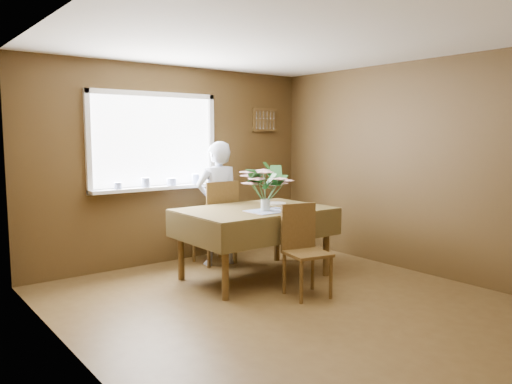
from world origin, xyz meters
TOP-DOWN VIEW (x-y plane):
  - floor at (0.00, 0.00)m, footprint 4.50×4.50m
  - ceiling at (0.00, 0.00)m, footprint 4.50×4.50m
  - wall_back at (0.00, 2.25)m, footprint 4.00×0.00m
  - wall_left at (-2.00, 0.00)m, footprint 0.00×4.50m
  - wall_right at (2.00, 0.00)m, footprint 0.00×4.50m
  - window_assembly at (-0.29, 2.20)m, footprint 1.72×0.20m
  - spoon_rack at (1.45, 2.22)m, footprint 0.44×0.05m
  - dining_table at (0.30, 0.96)m, footprint 1.66×1.13m
  - chair_far at (0.31, 1.73)m, footprint 0.48×0.48m
  - chair_near at (0.33, 0.19)m, footprint 0.47×0.47m
  - seated_woman at (0.30, 1.72)m, footprint 0.62×0.46m
  - flower_bouquet at (0.27, 0.73)m, footprint 0.52×0.52m
  - side_plate at (0.72, 1.09)m, footprint 0.29×0.29m
  - table_knife at (0.45, 0.78)m, footprint 0.07×0.24m

SIDE VIEW (x-z plane):
  - floor at x=0.00m, z-range 0.00..0.00m
  - chair_near at x=0.33m, z-range 0.04..0.97m
  - chair_far at x=0.31m, z-range 0.04..1.10m
  - dining_table at x=0.30m, z-range 0.30..1.11m
  - seated_woman at x=0.30m, z-range 0.00..1.55m
  - side_plate at x=0.72m, z-range 0.80..0.82m
  - table_knife at x=0.45m, z-range 0.81..0.82m
  - flower_bouquet at x=0.27m, z-range 0.87..1.32m
  - wall_back at x=0.00m, z-range -0.75..3.25m
  - wall_left at x=-2.00m, z-range -1.00..3.50m
  - wall_right at x=2.00m, z-range -1.00..3.50m
  - window_assembly at x=-0.29m, z-range 0.75..1.97m
  - spoon_rack at x=1.45m, z-range 1.69..2.02m
  - ceiling at x=0.00m, z-range 2.50..2.50m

